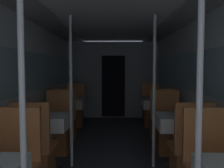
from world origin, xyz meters
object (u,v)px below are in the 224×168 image
Objects in this scene: chair_left_near_2 at (66,124)px; chair_right_near_2 at (160,125)px; support_pole_left_0 at (23,119)px; support_pole_right_0 at (199,119)px; chair_left_far_1 at (58,134)px; chair_right_far_2 at (151,114)px; dining_table_right_1 at (177,125)px; dining_table_left_2 at (71,105)px; chair_left_far_2 at (75,113)px; chair_left_near_1 at (36,160)px; support_pole_right_1 at (154,92)px; chair_right_far_1 at (168,134)px; dining_table_right_2 at (155,105)px; support_pole_left_1 at (71,92)px; chair_right_near_1 at (189,160)px; dining_table_left_1 at (48,125)px.

chair_right_near_2 is (1.80, 0.00, 0.00)m from chair_left_near_2.
support_pole_left_0 is 1.15m from support_pole_right_0.
chair_left_far_1 and chair_right_far_2 have the same top height.
dining_table_right_1 is (1.80, -1.24, 0.28)m from chair_left_near_2.
dining_table_left_2 is at bearing 112.04° from support_pole_right_0.
support_pole_left_0 reaches higher than chair_left_far_1.
chair_left_far_1 reaches higher than dining_table_left_2.
chair_left_near_2 is 1.00× the size of chair_right_far_2.
chair_left_far_1 is at bearing 90.00° from chair_left_far_2.
chair_left_far_1 is 1.00× the size of chair_left_far_2.
support_pole_right_1 reaches higher than chair_left_near_1.
chair_right_far_1 is 1.38× the size of dining_table_right_2.
support_pole_left_1 is (0.00, 1.82, 0.00)m from support_pole_left_0.
chair_right_near_1 is (1.80, 0.00, 0.00)m from chair_left_near_1.
support_pole_left_1 is 1.90m from dining_table_left_2.
chair_left_far_2 is (-0.32, 2.39, -0.74)m from support_pole_left_1.
support_pole_right_1 is (-0.32, 0.57, 0.74)m from chair_right_near_1.
chair_left_near_1 is 1.91m from dining_table_right_1.
dining_table_left_1 is 0.72× the size of chair_right_far_1.
dining_table_left_1 is at bearing 17.67° from chair_right_far_1.
chair_left_far_1 is 1.80m from chair_right_far_1.
dining_table_right_1 is (1.80, -0.57, 0.28)m from chair_left_far_1.
chair_left_near_1 is 2.96m from chair_left_far_2.
chair_left_far_2 is 1.38× the size of dining_table_right_2.
chair_left_near_2 is 1.14m from chair_left_far_2.
dining_table_left_2 is at bearing 162.33° from chair_right_near_2.
dining_table_right_2 is (1.80, 0.57, 0.28)m from chair_left_near_2.
chair_left_near_1 is at bearing -90.00° from chair_left_near_2.
chair_right_far_2 is (0.00, 1.82, 0.00)m from chair_right_far_1.
dining_table_right_2 is at bearing 17.67° from chair_left_near_2.
support_pole_left_1 is at bearing 58.38° from chair_right_far_2.
dining_table_left_1 and dining_table_right_2 have the same top height.
dining_table_left_1 is at bearing -134.67° from dining_table_right_2.
chair_left_near_1 is at bearing -90.00° from dining_table_left_1.
support_pole_right_0 is at bearing -57.75° from support_pole_left_1.
chair_left_far_1 is at bearing 121.62° from support_pole_right_0.
chair_right_far_1 is 1.28m from dining_table_right_2.
chair_left_near_2 is 3.48m from support_pole_right_0.
support_pole_left_1 reaches higher than dining_table_right_2.
chair_right_far_2 is at bearing 32.51° from chair_left_near_2.
support_pole_right_1 reaches higher than chair_right_near_1.
dining_table_right_1 is 0.64m from chair_right_near_1.
chair_left_near_1 is 0.48× the size of support_pole_right_0.
dining_table_right_1 is (1.80, -2.39, 0.28)m from chair_left_far_2.
chair_left_near_2 is at bearing 90.00° from chair_left_near_1.
chair_right_near_2 reaches higher than dining_table_right_2.
support_pole_left_0 is 4.52m from chair_right_far_2.
chair_left_near_1 is 1.00× the size of chair_right_far_1.
chair_right_near_2 reaches higher than dining_table_left_1.
chair_right_far_1 is at bearing -90.00° from chair_right_near_2.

